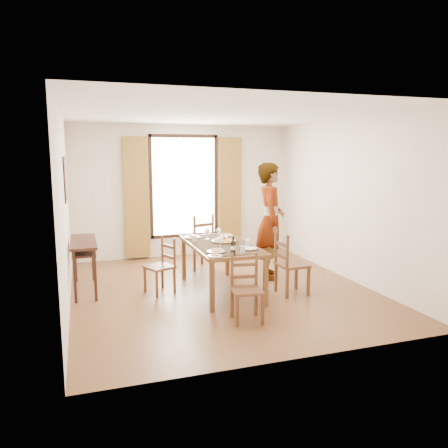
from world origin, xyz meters
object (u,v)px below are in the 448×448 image
object	(u,v)px
man	(270,221)
pasta_platter	(224,239)
console_table	(84,248)
dining_table	(221,248)

from	to	relation	value
man	pasta_platter	size ratio (longest dim) A/B	4.93
console_table	dining_table	xyz separation A→B (m)	(2.00, -0.68, 0.01)
dining_table	pasta_platter	bearing A→B (deg)	49.68
console_table	dining_table	world-z (taller)	console_table
man	pasta_platter	xyz separation A→B (m)	(-0.96, -0.38, -0.18)
man	console_table	bearing A→B (deg)	107.22
dining_table	man	size ratio (longest dim) A/B	0.91
dining_table	pasta_platter	size ratio (longest dim) A/B	4.48
console_table	pasta_platter	world-z (taller)	pasta_platter
dining_table	pasta_platter	distance (m)	0.18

